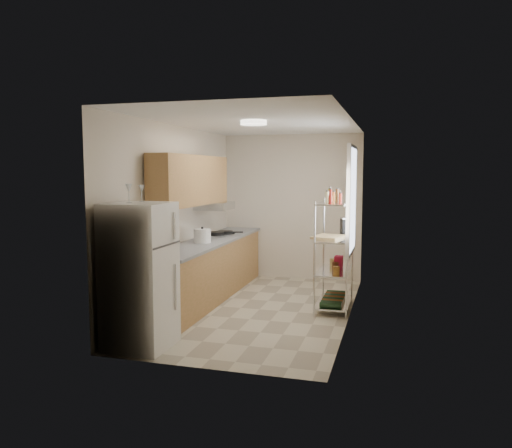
{
  "coord_description": "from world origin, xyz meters",
  "views": [
    {
      "loc": [
        1.81,
        -6.63,
        1.94
      ],
      "look_at": [
        -0.12,
        0.25,
        1.18
      ],
      "focal_mm": 35.0,
      "sensor_mm": 36.0,
      "label": 1
    }
  ],
  "objects_px": {
    "refrigerator": "(140,276)",
    "espresso_machine": "(346,227)",
    "frying_pan_large": "(216,234)",
    "cutting_board": "(329,237)",
    "rice_cooker": "(202,236)"
  },
  "relations": [
    {
      "from": "refrigerator",
      "to": "frying_pan_large",
      "type": "relative_size",
      "value": 5.68
    },
    {
      "from": "cutting_board",
      "to": "espresso_machine",
      "type": "bearing_deg",
      "value": 56.21
    },
    {
      "from": "rice_cooker",
      "to": "frying_pan_large",
      "type": "relative_size",
      "value": 0.89
    },
    {
      "from": "frying_pan_large",
      "to": "cutting_board",
      "type": "distance_m",
      "value": 2.07
    },
    {
      "from": "frying_pan_large",
      "to": "cutting_board",
      "type": "relative_size",
      "value": 0.59
    },
    {
      "from": "frying_pan_large",
      "to": "espresso_machine",
      "type": "height_order",
      "value": "espresso_machine"
    },
    {
      "from": "rice_cooker",
      "to": "cutting_board",
      "type": "relative_size",
      "value": 0.53
    },
    {
      "from": "rice_cooker",
      "to": "cutting_board",
      "type": "height_order",
      "value": "rice_cooker"
    },
    {
      "from": "refrigerator",
      "to": "rice_cooker",
      "type": "xyz_separation_m",
      "value": [
        -0.03,
        1.92,
        0.2
      ]
    },
    {
      "from": "refrigerator",
      "to": "espresso_machine",
      "type": "xyz_separation_m",
      "value": [
        2.0,
        2.43,
        0.34
      ]
    },
    {
      "from": "frying_pan_large",
      "to": "cutting_board",
      "type": "height_order",
      "value": "cutting_board"
    },
    {
      "from": "refrigerator",
      "to": "frying_pan_large",
      "type": "distance_m",
      "value": 2.81
    },
    {
      "from": "espresso_machine",
      "to": "refrigerator",
      "type": "bearing_deg",
      "value": -145.52
    },
    {
      "from": "refrigerator",
      "to": "cutting_board",
      "type": "bearing_deg",
      "value": 49.74
    },
    {
      "from": "cutting_board",
      "to": "espresso_machine",
      "type": "height_order",
      "value": "espresso_machine"
    }
  ]
}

